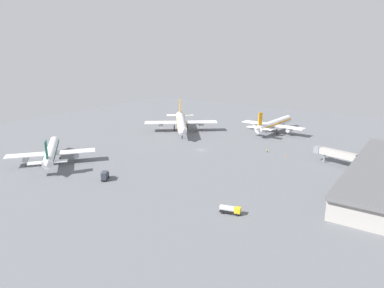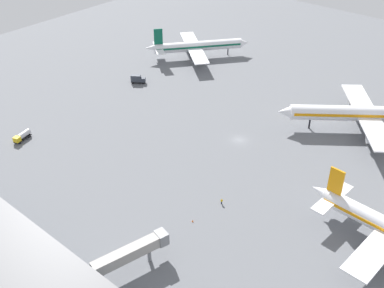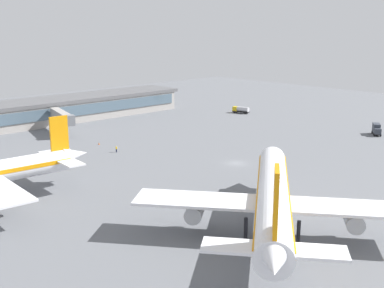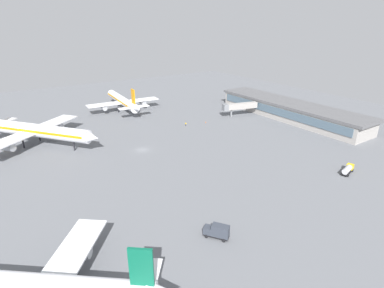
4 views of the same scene
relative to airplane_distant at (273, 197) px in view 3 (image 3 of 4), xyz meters
The scene contains 8 objects.
ground 41.48m from the airplane_distant, 130.43° to the right, with size 288.00×288.00×0.00m, color slate.
terminal_building 113.06m from the airplane_distant, 105.03° to the right, with size 80.95×16.94×7.92m.
airplane_distant is the anchor object (origin of this frame).
catering_truck 84.68m from the airplane_distant, 163.91° to the right, with size 5.66×4.80×3.30m.
fuel_truck 110.52m from the airplane_distant, 136.24° to the right, with size 3.41×6.57×2.50m.
ground_crew_worker 61.29m from the airplane_distant, 101.14° to the right, with size 0.52×0.52×1.67m.
jet_bridge 91.56m from the airplane_distant, 98.44° to the right, with size 7.37×18.61×6.74m.
safety_cone_near_gate 71.72m from the airplane_distant, 100.62° to the right, with size 0.44×0.44×0.60m, color #EA590C.
Camera 3 is at (86.92, 76.55, 32.59)m, focal length 46.61 mm.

